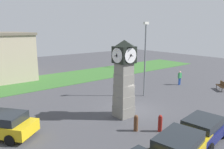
# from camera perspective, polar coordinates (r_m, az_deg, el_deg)

# --- Properties ---
(ground_plane) EXTENTS (74.89, 74.89, 0.00)m
(ground_plane) POSITION_cam_1_polar(r_m,az_deg,el_deg) (17.73, 4.95, -9.34)
(ground_plane) COLOR #424247
(clock_tower) EXTENTS (1.71, 1.66, 5.64)m
(clock_tower) POSITION_cam_1_polar(r_m,az_deg,el_deg) (15.76, 3.13, -0.85)
(clock_tower) COLOR gray
(clock_tower) RESTS_ON ground_plane
(bollard_near_tower) EXTENTS (0.28, 0.28, 1.08)m
(bollard_near_tower) POSITION_cam_1_polar(r_m,az_deg,el_deg) (14.28, 6.27, -12.43)
(bollard_near_tower) COLOR brown
(bollard_near_tower) RESTS_ON ground_plane
(bollard_mid_row) EXTENTS (0.27, 0.27, 1.10)m
(bollard_mid_row) POSITION_cam_1_polar(r_m,az_deg,el_deg) (14.46, 12.46, -12.29)
(bollard_mid_row) COLOR maroon
(bollard_mid_row) RESTS_ON ground_plane
(car_near_tower) EXTENTS (4.73, 2.63, 1.53)m
(car_near_tower) POSITION_cam_1_polar(r_m,az_deg,el_deg) (11.60, 17.40, -17.76)
(car_near_tower) COLOR gold
(car_near_tower) RESTS_ON ground_plane
(car_by_building) EXTENTS (4.24, 2.26, 1.44)m
(car_by_building) POSITION_cam_1_polar(r_m,az_deg,el_deg) (14.04, 22.79, -12.92)
(car_by_building) COLOR navy
(car_by_building) RESTS_ON ground_plane
(car_far_lot) EXTENTS (4.02, 4.43, 1.48)m
(car_far_lot) POSITION_cam_1_polar(r_m,az_deg,el_deg) (15.07, -26.94, -11.49)
(car_far_lot) COLOR gold
(car_far_lot) RESTS_ON ground_plane
(bench) EXTENTS (1.44, 1.56, 0.90)m
(bench) POSITION_cam_1_polar(r_m,az_deg,el_deg) (25.79, 26.83, -2.57)
(bench) COLOR brown
(bench) RESTS_ON ground_plane
(pedestrian_near_bench) EXTENTS (0.32, 0.44, 1.77)m
(pedestrian_near_bench) POSITION_cam_1_polar(r_m,az_deg,el_deg) (36.56, 0.96, 3.48)
(pedestrian_near_bench) COLOR red
(pedestrian_near_bench) RESTS_ON ground_plane
(pedestrian_by_cars) EXTENTS (0.42, 0.27, 1.61)m
(pedestrian_by_cars) POSITION_cam_1_polar(r_m,az_deg,el_deg) (26.38, 17.28, -0.62)
(pedestrian_by_cars) COLOR #264CA5
(pedestrian_by_cars) RESTS_ON ground_plane
(street_lamp_far_side) EXTENTS (0.50, 0.24, 7.01)m
(street_lamp_far_side) POSITION_cam_1_polar(r_m,az_deg,el_deg) (20.71, 8.65, 5.13)
(street_lamp_far_side) COLOR slate
(street_lamp_far_side) RESTS_ON ground_plane
(grass_verge_far) EXTENTS (44.93, 7.34, 0.04)m
(grass_verge_far) POSITION_cam_1_polar(r_m,az_deg,el_deg) (29.80, -10.13, -0.63)
(grass_verge_far) COLOR #386B2D
(grass_verge_far) RESTS_ON ground_plane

